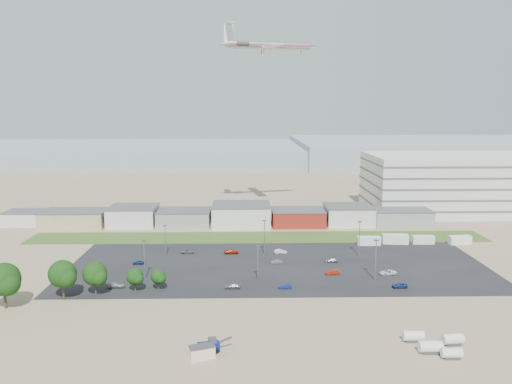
{
  "coord_description": "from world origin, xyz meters",
  "views": [
    {
      "loc": [
        -4.16,
        -118.48,
        45.04
      ],
      "look_at": [
        -1.29,
        22.0,
        21.26
      ],
      "focal_mm": 35.0,
      "sensor_mm": 36.0,
      "label": 1
    }
  ],
  "objects_px": {
    "parked_car_1": "(332,272)",
    "parked_car_2": "(400,285)",
    "parked_car_0": "(388,272)",
    "parked_car_3": "(232,286)",
    "airliner": "(270,45)",
    "telehandler": "(209,345)",
    "storage_tank_nw": "(413,336)",
    "parked_car_11": "(281,251)",
    "parked_car_5": "(138,262)",
    "tree_far_left": "(4,283)",
    "parked_car_6": "(232,252)",
    "parked_car_12": "(331,260)",
    "parked_car_13": "(285,286)",
    "box_trailer_a": "(369,241)",
    "portable_shed": "(202,352)",
    "parked_car_10": "(116,285)",
    "parked_car_7": "(277,262)",
    "parked_car_9": "(187,252)"
  },
  "relations": [
    {
      "from": "tree_far_left",
      "to": "parked_car_10",
      "type": "bearing_deg",
      "value": 30.08
    },
    {
      "from": "parked_car_12",
      "to": "parked_car_7",
      "type": "bearing_deg",
      "value": -84.39
    },
    {
      "from": "tree_far_left",
      "to": "parked_car_12",
      "type": "distance_m",
      "value": 86.54
    },
    {
      "from": "storage_tank_nw",
      "to": "telehandler",
      "type": "bearing_deg",
      "value": -175.01
    },
    {
      "from": "parked_car_0",
      "to": "parked_car_9",
      "type": "distance_m",
      "value": 61.13
    },
    {
      "from": "telehandler",
      "to": "parked_car_6",
      "type": "xyz_separation_m",
      "value": [
        2.5,
        63.64,
        -0.72
      ]
    },
    {
      "from": "parked_car_7",
      "to": "parked_car_11",
      "type": "distance_m",
      "value": 10.47
    },
    {
      "from": "parked_car_1",
      "to": "parked_car_10",
      "type": "bearing_deg",
      "value": -86.75
    },
    {
      "from": "airliner",
      "to": "parked_car_5",
      "type": "distance_m",
      "value": 105.88
    },
    {
      "from": "parked_car_3",
      "to": "portable_shed",
      "type": "bearing_deg",
      "value": -6.71
    },
    {
      "from": "portable_shed",
      "to": "airliner",
      "type": "relative_size",
      "value": 0.11
    },
    {
      "from": "portable_shed",
      "to": "parked_car_3",
      "type": "relative_size",
      "value": 1.11
    },
    {
      "from": "telehandler",
      "to": "parked_car_10",
      "type": "xyz_separation_m",
      "value": [
        -25.88,
        34.28,
        -0.72
      ]
    },
    {
      "from": "parked_car_12",
      "to": "parked_car_13",
      "type": "height_order",
      "value": "parked_car_13"
    },
    {
      "from": "parked_car_3",
      "to": "parked_car_11",
      "type": "height_order",
      "value": "parked_car_11"
    },
    {
      "from": "tree_far_left",
      "to": "parked_car_3",
      "type": "bearing_deg",
      "value": 12.74
    },
    {
      "from": "tree_far_left",
      "to": "parked_car_3",
      "type": "relative_size",
      "value": 2.88
    },
    {
      "from": "parked_car_1",
      "to": "parked_car_9",
      "type": "relative_size",
      "value": 0.99
    },
    {
      "from": "storage_tank_nw",
      "to": "parked_car_5",
      "type": "distance_m",
      "value": 81.22
    },
    {
      "from": "telehandler",
      "to": "box_trailer_a",
      "type": "bearing_deg",
      "value": 44.27
    },
    {
      "from": "parked_car_1",
      "to": "parked_car_10",
      "type": "height_order",
      "value": "parked_car_1"
    },
    {
      "from": "airliner",
      "to": "storage_tank_nw",
      "type": "bearing_deg",
      "value": -91.7
    },
    {
      "from": "tree_far_left",
      "to": "parked_car_0",
      "type": "height_order",
      "value": "tree_far_left"
    },
    {
      "from": "tree_far_left",
      "to": "parked_car_3",
      "type": "xyz_separation_m",
      "value": [
        51.24,
        11.59,
        -5.42
      ]
    },
    {
      "from": "parked_car_1",
      "to": "parked_car_2",
      "type": "height_order",
      "value": "parked_car_2"
    },
    {
      "from": "telehandler",
      "to": "parked_car_5",
      "type": "bearing_deg",
      "value": 102.07
    },
    {
      "from": "storage_tank_nw",
      "to": "parked_car_1",
      "type": "relative_size",
      "value": 0.99
    },
    {
      "from": "box_trailer_a",
      "to": "portable_shed",
      "type": "bearing_deg",
      "value": -122.6
    },
    {
      "from": "airliner",
      "to": "parked_car_0",
      "type": "height_order",
      "value": "airliner"
    },
    {
      "from": "storage_tank_nw",
      "to": "parked_car_10",
      "type": "distance_m",
      "value": 72.38
    },
    {
      "from": "parked_car_7",
      "to": "parked_car_11",
      "type": "xyz_separation_m",
      "value": [
        1.79,
        10.31,
        0.1
      ]
    },
    {
      "from": "parked_car_1",
      "to": "tree_far_left",
      "type": "bearing_deg",
      "value": -80.38
    },
    {
      "from": "parked_car_3",
      "to": "parked_car_6",
      "type": "height_order",
      "value": "parked_car_6"
    },
    {
      "from": "portable_shed",
      "to": "parked_car_2",
      "type": "relative_size",
      "value": 1.21
    },
    {
      "from": "parked_car_6",
      "to": "parked_car_0",
      "type": "bearing_deg",
      "value": -122.36
    },
    {
      "from": "box_trailer_a",
      "to": "parked_car_1",
      "type": "height_order",
      "value": "box_trailer_a"
    },
    {
      "from": "box_trailer_a",
      "to": "parked_car_3",
      "type": "xyz_separation_m",
      "value": [
        -44.29,
        -39.5,
        -0.82
      ]
    },
    {
      "from": "storage_tank_nw",
      "to": "parked_car_5",
      "type": "xyz_separation_m",
      "value": [
        -63.96,
        50.06,
        -0.62
      ]
    },
    {
      "from": "airliner",
      "to": "telehandler",
      "type": "bearing_deg",
      "value": -110.43
    },
    {
      "from": "parked_car_0",
      "to": "parked_car_3",
      "type": "relative_size",
      "value": 1.13
    },
    {
      "from": "airliner",
      "to": "parked_car_9",
      "type": "distance_m",
      "value": 94.55
    },
    {
      "from": "storage_tank_nw",
      "to": "tree_far_left",
      "type": "xyz_separation_m",
      "value": [
        -87.29,
        18.2,
        4.85
      ]
    },
    {
      "from": "storage_tank_nw",
      "to": "parked_car_3",
      "type": "bearing_deg",
      "value": 140.43
    },
    {
      "from": "storage_tank_nw",
      "to": "airliner",
      "type": "xyz_separation_m",
      "value": [
        -22.75,
        118.55,
        68.82
      ]
    },
    {
      "from": "telehandler",
      "to": "parked_car_0",
      "type": "height_order",
      "value": "telehandler"
    },
    {
      "from": "parked_car_5",
      "to": "parked_car_13",
      "type": "xyz_separation_m",
      "value": [
        41.23,
        -20.67,
        -0.0
      ]
    },
    {
      "from": "telehandler",
      "to": "airliner",
      "type": "relative_size",
      "value": 0.16
    },
    {
      "from": "parked_car_1",
      "to": "parked_car_2",
      "type": "bearing_deg",
      "value": 49.13
    },
    {
      "from": "tree_far_left",
      "to": "parked_car_1",
      "type": "distance_m",
      "value": 81.5
    },
    {
      "from": "parked_car_2",
      "to": "parked_car_9",
      "type": "distance_m",
      "value": 65.52
    }
  ]
}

